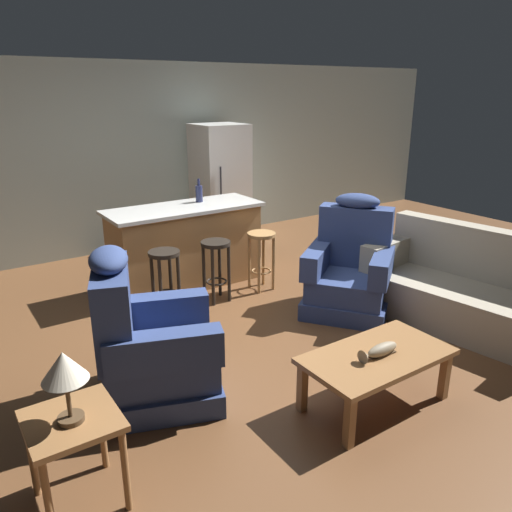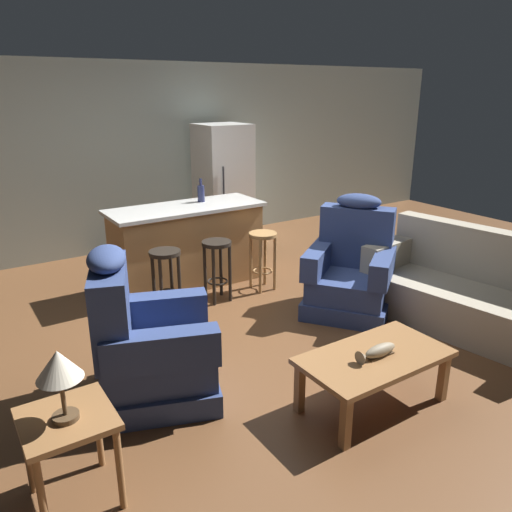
{
  "view_description": "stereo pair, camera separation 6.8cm",
  "coord_description": "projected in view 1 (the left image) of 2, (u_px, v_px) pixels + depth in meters",
  "views": [
    {
      "loc": [
        -2.46,
        -3.74,
        2.23
      ],
      "look_at": [
        0.01,
        -0.1,
        0.75
      ],
      "focal_mm": 35.0,
      "sensor_mm": 36.0,
      "label": 1
    },
    {
      "loc": [
        -2.4,
        -3.78,
        2.23
      ],
      "look_at": [
        0.01,
        -0.1,
        0.75
      ],
      "focal_mm": 35.0,
      "sensor_mm": 36.0,
      "label": 2
    }
  ],
  "objects": [
    {
      "name": "ground_plane",
      "position": [
        249.0,
        325.0,
        4.95
      ],
      "size": [
        12.0,
        12.0,
        0.0
      ],
      "color": "brown"
    },
    {
      "name": "end_table",
      "position": [
        74.0,
        433.0,
        2.69
      ],
      "size": [
        0.48,
        0.48,
        0.56
      ],
      "color": "olive",
      "rests_on": "ground_plane"
    },
    {
      "name": "refrigerator",
      "position": [
        220.0,
        186.0,
        7.3
      ],
      "size": [
        0.7,
        0.69,
        1.76
      ],
      "color": "white",
      "rests_on": "ground_plane"
    },
    {
      "name": "bar_stool_right",
      "position": [
        261.0,
        250.0,
        5.71
      ],
      "size": [
        0.32,
        0.32,
        0.68
      ],
      "color": "#A87A47",
      "rests_on": "ground_plane"
    },
    {
      "name": "couch",
      "position": [
        467.0,
        292.0,
        4.89
      ],
      "size": [
        1.13,
        2.01,
        0.94
      ],
      "rotation": [
        0.0,
        0.0,
        3.3
      ],
      "color": "#9E937F",
      "rests_on": "ground_plane"
    },
    {
      "name": "coffee_table",
      "position": [
        377.0,
        361.0,
        3.6
      ],
      "size": [
        1.1,
        0.6,
        0.42
      ],
      "color": "olive",
      "rests_on": "ground_plane"
    },
    {
      "name": "kitchen_island",
      "position": [
        186.0,
        246.0,
        5.86
      ],
      "size": [
        1.8,
        0.7,
        0.95
      ],
      "color": "#9E7042",
      "rests_on": "ground_plane"
    },
    {
      "name": "recliner_near_lamp",
      "position": [
        148.0,
        346.0,
        3.68
      ],
      "size": [
        1.08,
        1.08,
        1.2
      ],
      "rotation": [
        0.0,
        0.0,
        -0.35
      ],
      "color": "navy",
      "rests_on": "ground_plane"
    },
    {
      "name": "bottle_tall_green",
      "position": [
        199.0,
        193.0,
        5.91
      ],
      "size": [
        0.08,
        0.08,
        0.28
      ],
      "color": "#23284C",
      "rests_on": "kitchen_island"
    },
    {
      "name": "back_wall",
      "position": [
        126.0,
        159.0,
        6.99
      ],
      "size": [
        12.0,
        0.05,
        2.6
      ],
      "color": "#939E93",
      "rests_on": "ground_plane"
    },
    {
      "name": "bar_stool_middle",
      "position": [
        216.0,
        260.0,
        5.39
      ],
      "size": [
        0.32,
        0.32,
        0.68
      ],
      "color": "black",
      "rests_on": "ground_plane"
    },
    {
      "name": "fish_figurine",
      "position": [
        379.0,
        351.0,
        3.54
      ],
      "size": [
        0.34,
        0.1,
        0.1
      ],
      "color": "#4C3823",
      "rests_on": "coffee_table"
    },
    {
      "name": "table_lamp",
      "position": [
        64.0,
        370.0,
        2.54
      ],
      "size": [
        0.24,
        0.24,
        0.41
      ],
      "color": "#4C3823",
      "rests_on": "end_table"
    },
    {
      "name": "bar_stool_left",
      "position": [
        165.0,
        271.0,
        5.07
      ],
      "size": [
        0.32,
        0.32,
        0.68
      ],
      "color": "black",
      "rests_on": "ground_plane"
    },
    {
      "name": "recliner_near_island",
      "position": [
        350.0,
        271.0,
        5.21
      ],
      "size": [
        1.17,
        1.17,
        1.2
      ],
      "rotation": [
        0.0,
        0.0,
        3.77
      ],
      "color": "navy",
      "rests_on": "ground_plane"
    }
  ]
}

